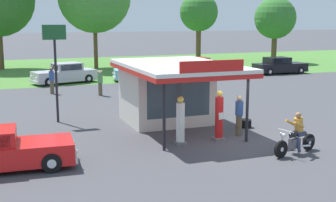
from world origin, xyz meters
TOP-DOWN VIEW (x-y plane):
  - ground_plane at (0.00, 0.00)m, footprint 300.00×300.00m
  - grass_verge_strip at (0.00, 30.00)m, footprint 120.00×24.00m
  - service_station_kiosk at (-1.31, 4.03)m, footprint 4.52×6.94m
  - gas_pump_nearside at (-2.17, 0.44)m, footprint 0.44×0.44m
  - gas_pump_offside at (-0.44, 0.44)m, footprint 0.44×0.44m
  - motorcycle_with_rider at (1.34, -2.36)m, footprint 2.21×0.85m
  - parked_car_back_row_right at (7.91, 21.38)m, footprint 5.35×1.95m
  - parked_car_back_row_far_right at (15.30, 18.83)m, footprint 5.09×1.98m
  - parked_car_back_row_centre at (-3.97, 19.60)m, footprint 5.27×3.06m
  - parked_car_back_row_centre_left at (2.48, 18.82)m, footprint 5.42×2.61m
  - bystander_chatting_near_pumps at (-5.52, 14.80)m, footprint 0.34×0.34m
  - bystander_standing_back_lot at (0.73, 0.82)m, footprint 0.34×0.34m
  - bystander_admiring_sedan at (-2.65, 12.96)m, footprint 0.36×0.36m
  - tree_oak_right at (14.01, 33.64)m, footprint 4.55×4.55m
  - tree_oak_distant_spare at (20.72, 28.00)m, footprint 4.71×4.69m
  - roadside_pole_sign at (-6.27, 6.13)m, footprint 1.10×0.12m
  - spare_tire_stack at (1.70, 1.96)m, footprint 0.60×0.60m

SIDE VIEW (x-z plane):
  - ground_plane at x=0.00m, z-range 0.00..0.00m
  - grass_verge_strip at x=0.00m, z-range 0.00..0.01m
  - spare_tire_stack at x=1.70m, z-range 0.00..0.36m
  - motorcycle_with_rider at x=1.34m, z-range -0.14..1.44m
  - parked_car_back_row_right at x=7.91m, z-range -0.07..1.43m
  - parked_car_back_row_centre_left at x=2.48m, z-range -0.08..1.44m
  - parked_car_back_row_far_right at x=15.30m, z-range -0.06..1.44m
  - parked_car_back_row_centre at x=-3.97m, z-range -0.07..1.51m
  - bystander_admiring_sedan at x=-2.65m, z-range 0.06..1.70m
  - gas_pump_nearside at x=-2.17m, z-range -0.08..1.87m
  - bystander_standing_back_lot at x=0.73m, z-range 0.05..1.79m
  - bystander_chatting_near_pumps at x=-5.52m, z-range 0.06..1.83m
  - gas_pump_offside at x=-0.44m, z-range -0.08..1.99m
  - service_station_kiosk at x=-1.31m, z-range 0.02..3.44m
  - roadside_pole_sign at x=-6.27m, z-range 0.86..5.56m
  - tree_oak_distant_spare at x=20.72m, z-range 1.21..8.59m
  - tree_oak_right at x=14.01m, z-range 1.59..9.59m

